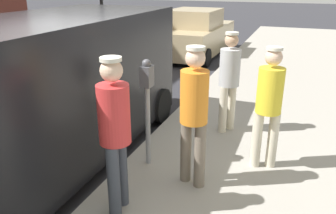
% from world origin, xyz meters
% --- Properties ---
extents(ground_plane, '(80.00, 80.00, 0.00)m').
position_xyz_m(ground_plane, '(0.00, 0.00, 0.00)').
color(ground_plane, '#2D2D33').
extents(sidewalk_slab, '(5.00, 32.00, 0.15)m').
position_xyz_m(sidewalk_slab, '(3.50, 0.00, 0.07)').
color(sidewalk_slab, '#9E998E').
rests_on(sidewalk_slab, ground).
extents(parking_meter_near, '(0.14, 0.18, 1.52)m').
position_xyz_m(parking_meter_near, '(1.35, -0.16, 1.18)').
color(parking_meter_near, gray).
rests_on(parking_meter_near, sidewalk_slab).
extents(pedestrian_in_orange, '(0.35, 0.34, 1.78)m').
position_xyz_m(pedestrian_in_orange, '(2.08, -0.42, 1.18)').
color(pedestrian_in_orange, '#726656').
rests_on(pedestrian_in_orange, sidewalk_slab).
extents(pedestrian_in_gray, '(0.34, 0.34, 1.70)m').
position_xyz_m(pedestrian_in_gray, '(2.15, 1.38, 1.12)').
color(pedestrian_in_gray, beige).
rests_on(pedestrian_in_gray, sidewalk_slab).
extents(pedestrian_in_red, '(0.34, 0.36, 1.78)m').
position_xyz_m(pedestrian_in_red, '(1.47, -1.24, 1.18)').
color(pedestrian_in_red, '#383D47').
rests_on(pedestrian_in_red, sidewalk_slab).
extents(pedestrian_in_yellow, '(0.35, 0.34, 1.69)m').
position_xyz_m(pedestrian_in_yellow, '(2.89, 0.35, 1.12)').
color(pedestrian_in_yellow, beige).
rests_on(pedestrian_in_yellow, sidewalk_slab).
extents(parked_van, '(2.12, 5.20, 2.15)m').
position_xyz_m(parked_van, '(-0.15, -0.43, 1.15)').
color(parked_van, black).
rests_on(parked_van, ground).
extents(parked_sedan_ahead, '(2.01, 4.43, 1.65)m').
position_xyz_m(parked_sedan_ahead, '(-0.38, 7.89, 0.75)').
color(parked_sedan_ahead, tan).
rests_on(parked_sedan_ahead, ground).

